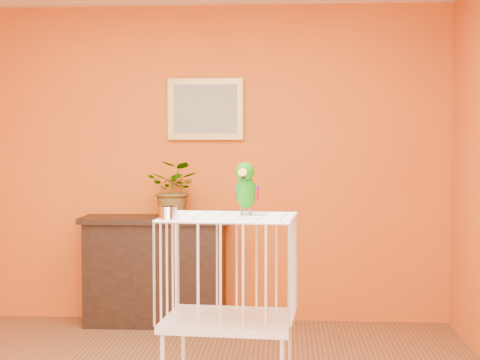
{
  "coord_description": "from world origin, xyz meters",
  "views": [
    {
      "loc": [
        0.67,
        -3.79,
        1.48
      ],
      "look_at": [
        0.41,
        0.21,
        1.27
      ],
      "focal_mm": 55.0,
      "sensor_mm": 36.0,
      "label": 1
    }
  ],
  "objects": [
    {
      "name": "room_shell",
      "position": [
        0.0,
        0.0,
        1.58
      ],
      "size": [
        4.5,
        4.5,
        4.5
      ],
      "color": "#CF5B13",
      "rests_on": "ground"
    },
    {
      "name": "console_cabinet",
      "position": [
        -0.39,
        2.04,
        0.44
      ],
      "size": [
        1.18,
        0.43,
        0.88
      ],
      "color": "black",
      "rests_on": "ground"
    },
    {
      "name": "potted_plant",
      "position": [
        -0.23,
        2.08,
        1.05
      ],
      "size": [
        0.49,
        0.53,
        0.35
      ],
      "primitive_type": "imported",
      "rotation": [
        0.0,
        0.0,
        -0.22
      ],
      "color": "#26722D",
      "rests_on": "console_cabinet"
    },
    {
      "name": "framed_picture",
      "position": [
        0.0,
        2.22,
        1.75
      ],
      "size": [
        0.62,
        0.04,
        0.5
      ],
      "color": "#AB873D",
      "rests_on": "room_shell"
    },
    {
      "name": "birdcage",
      "position": [
        0.36,
        0.17,
        0.56
      ],
      "size": [
        0.74,
        0.59,
        1.08
      ],
      "rotation": [
        0.0,
        0.0,
        -0.09
      ],
      "color": "white",
      "rests_on": "ground"
    },
    {
      "name": "feed_cup",
      "position": [
        0.05,
        -0.02,
        1.12
      ],
      "size": [
        0.09,
        0.09,
        0.07
      ],
      "primitive_type": "cylinder",
      "color": "silver",
      "rests_on": "birdcage"
    },
    {
      "name": "parrot",
      "position": [
        0.44,
        0.24,
        1.23
      ],
      "size": [
        0.15,
        0.27,
        0.3
      ],
      "rotation": [
        0.0,
        0.0,
        -0.12
      ],
      "color": "#59544C",
      "rests_on": "birdcage"
    }
  ]
}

